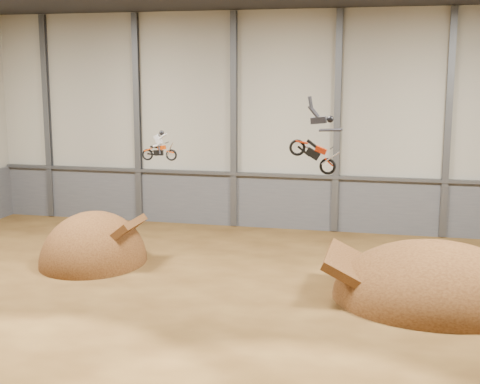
% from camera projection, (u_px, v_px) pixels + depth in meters
% --- Properties ---
extents(floor, '(40.00, 40.00, 0.00)m').
position_uv_depth(floor, '(228.00, 304.00, 29.63)').
color(floor, '#442B12').
rests_on(floor, ground).
extents(back_wall, '(40.00, 0.10, 14.00)m').
position_uv_depth(back_wall, '(285.00, 122.00, 42.75)').
color(back_wall, '#A4A091').
rests_on(back_wall, ground).
extents(lower_band_back, '(39.80, 0.18, 3.50)m').
position_uv_depth(lower_band_back, '(284.00, 202.00, 43.59)').
color(lower_band_back, '#4F5056').
rests_on(lower_band_back, ground).
extents(steel_rail, '(39.80, 0.35, 0.20)m').
position_uv_depth(steel_rail, '(284.00, 175.00, 43.13)').
color(steel_rail, '#47494F').
rests_on(steel_rail, lower_band_back).
extents(steel_column_0, '(0.40, 0.36, 13.90)m').
position_uv_depth(steel_column_0, '(47.00, 118.00, 46.30)').
color(steel_column_0, '#47494F').
rests_on(steel_column_0, ground).
extents(steel_column_1, '(0.40, 0.36, 13.90)m').
position_uv_depth(steel_column_1, '(138.00, 119.00, 44.80)').
color(steel_column_1, '#47494F').
rests_on(steel_column_1, ground).
extents(steel_column_2, '(0.40, 0.36, 13.90)m').
position_uv_depth(steel_column_2, '(234.00, 121.00, 43.31)').
color(steel_column_2, '#47494F').
rests_on(steel_column_2, ground).
extents(steel_column_3, '(0.40, 0.36, 13.90)m').
position_uv_depth(steel_column_3, '(337.00, 123.00, 41.81)').
color(steel_column_3, '#47494F').
rests_on(steel_column_3, ground).
extents(steel_column_4, '(0.40, 0.36, 13.90)m').
position_uv_depth(steel_column_4, '(448.00, 125.00, 40.32)').
color(steel_column_4, '#47494F').
rests_on(steel_column_4, ground).
extents(takeoff_ramp, '(5.58, 6.44, 5.58)m').
position_uv_depth(takeoff_ramp, '(94.00, 263.00, 36.06)').
color(takeoff_ramp, '#412310').
rests_on(takeoff_ramp, ground).
extents(landing_ramp, '(9.17, 8.11, 5.29)m').
position_uv_depth(landing_ramp, '(434.00, 300.00, 30.21)').
color(landing_ramp, '#412310').
rests_on(landing_ramp, ground).
extents(fmx_rider_a, '(1.92, 0.79, 1.72)m').
position_uv_depth(fmx_rider_a, '(159.00, 144.00, 34.67)').
color(fmx_rider_a, '#C13904').
extents(fmx_rider_b, '(4.02, 1.08, 3.82)m').
position_uv_depth(fmx_rider_b, '(309.00, 134.00, 29.57)').
color(fmx_rider_b, '#B22405').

